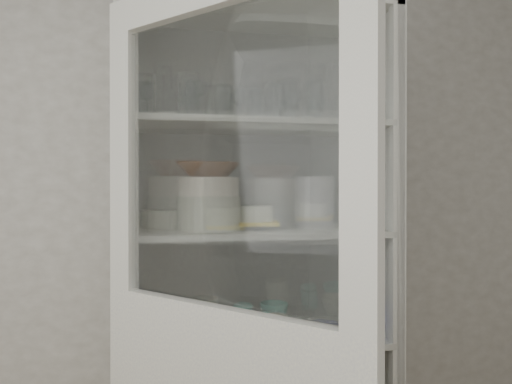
# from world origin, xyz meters

# --- Properties ---
(wall_back) EXTENTS (3.60, 0.02, 2.60)m
(wall_back) POSITION_xyz_m (0.00, 1.50, 1.30)
(wall_back) COLOR #9F9B91
(wall_back) RESTS_ON ground
(pantry_cabinet) EXTENTS (1.00, 0.45, 2.10)m
(pantry_cabinet) POSITION_xyz_m (0.20, 1.34, 0.94)
(pantry_cabinet) COLOR silver
(pantry_cabinet) RESTS_ON floor
(tumbler_0) EXTENTS (0.09, 0.09, 0.15)m
(tumbler_0) POSITION_xyz_m (-0.21, 1.16, 1.73)
(tumbler_0) COLOR silver
(tumbler_0) RESTS_ON shelf_glass
(tumbler_1) EXTENTS (0.08, 0.08, 0.12)m
(tumbler_1) POSITION_xyz_m (-0.04, 1.13, 1.72)
(tumbler_1) COLOR silver
(tumbler_1) RESTS_ON shelf_glass
(tumbler_2) EXTENTS (0.09, 0.09, 0.16)m
(tumbler_2) POSITION_xyz_m (-0.06, 1.16, 1.74)
(tumbler_2) COLOR silver
(tumbler_2) RESTS_ON shelf_glass
(tumbler_3) EXTENTS (0.08, 0.08, 0.13)m
(tumbler_3) POSITION_xyz_m (0.24, 1.13, 1.72)
(tumbler_3) COLOR silver
(tumbler_3) RESTS_ON shelf_glass
(tumbler_4) EXTENTS (0.08, 0.08, 0.15)m
(tumbler_4) POSITION_xyz_m (0.39, 1.15, 1.73)
(tumbler_4) COLOR silver
(tumbler_4) RESTS_ON shelf_glass
(tumbler_5) EXTENTS (0.08, 0.08, 0.15)m
(tumbler_5) POSITION_xyz_m (0.30, 1.17, 1.73)
(tumbler_5) COLOR silver
(tumbler_5) RESTS_ON shelf_glass
(tumbler_6) EXTENTS (0.09, 0.09, 0.15)m
(tumbler_6) POSITION_xyz_m (0.52, 1.11, 1.73)
(tumbler_6) COLOR silver
(tumbler_6) RESTS_ON shelf_glass
(tumbler_7) EXTENTS (0.08, 0.08, 0.14)m
(tumbler_7) POSITION_xyz_m (-0.21, 1.27, 1.73)
(tumbler_7) COLOR silver
(tumbler_7) RESTS_ON shelf_glass
(tumbler_8) EXTENTS (0.08, 0.08, 0.14)m
(tumbler_8) POSITION_xyz_m (0.08, 1.28, 1.73)
(tumbler_8) COLOR silver
(tumbler_8) RESTS_ON shelf_glass
(tumbler_9) EXTENTS (0.09, 0.09, 0.14)m
(tumbler_9) POSITION_xyz_m (0.01, 1.29, 1.73)
(tumbler_9) COLOR silver
(tumbler_9) RESTS_ON shelf_glass
(tumbler_10) EXTENTS (0.07, 0.07, 0.13)m
(tumbler_10) POSITION_xyz_m (0.20, 1.25, 1.73)
(tumbler_10) COLOR silver
(tumbler_10) RESTS_ON shelf_glass
(goblet_0) EXTENTS (0.07, 0.07, 0.15)m
(goblet_0) POSITION_xyz_m (-0.06, 1.38, 1.74)
(goblet_0) COLOR silver
(goblet_0) RESTS_ON shelf_glass
(goblet_1) EXTENTS (0.08, 0.08, 0.17)m
(goblet_1) POSITION_xyz_m (0.15, 1.36, 1.75)
(goblet_1) COLOR silver
(goblet_1) RESTS_ON shelf_glass
(goblet_2) EXTENTS (0.08, 0.08, 0.18)m
(goblet_2) POSITION_xyz_m (0.37, 1.39, 1.75)
(goblet_2) COLOR silver
(goblet_2) RESTS_ON shelf_glass
(goblet_3) EXTENTS (0.07, 0.07, 0.15)m
(goblet_3) POSITION_xyz_m (0.46, 1.36, 1.74)
(goblet_3) COLOR silver
(goblet_3) RESTS_ON shelf_glass
(plate_stack_front) EXTENTS (0.24, 0.24, 0.13)m
(plate_stack_front) POSITION_xyz_m (0.02, 1.24, 1.32)
(plate_stack_front) COLOR beige
(plate_stack_front) RESTS_ON shelf_plates
(plate_stack_back) EXTENTS (0.22, 0.22, 0.07)m
(plate_stack_back) POSITION_xyz_m (-0.13, 1.41, 1.30)
(plate_stack_back) COLOR beige
(plate_stack_back) RESTS_ON shelf_plates
(cream_bowl) EXTENTS (0.28, 0.28, 0.07)m
(cream_bowl) POSITION_xyz_m (0.02, 1.24, 1.42)
(cream_bowl) COLOR white
(cream_bowl) RESTS_ON plate_stack_front
(terracotta_bowl) EXTENTS (0.28, 0.28, 0.06)m
(terracotta_bowl) POSITION_xyz_m (0.02, 1.24, 1.48)
(terracotta_bowl) COLOR #593119
(terracotta_bowl) RESTS_ON cream_bowl
(glass_platter) EXTENTS (0.33, 0.33, 0.02)m
(glass_platter) POSITION_xyz_m (0.20, 1.27, 1.27)
(glass_platter) COLOR silver
(glass_platter) RESTS_ON shelf_plates
(yellow_trivet) EXTENTS (0.20, 0.20, 0.01)m
(yellow_trivet) POSITION_xyz_m (0.20, 1.27, 1.28)
(yellow_trivet) COLOR yellow
(yellow_trivet) RESTS_ON glass_platter
(white_ramekin) EXTENTS (0.16, 0.16, 0.06)m
(white_ramekin) POSITION_xyz_m (0.20, 1.27, 1.32)
(white_ramekin) COLOR beige
(white_ramekin) RESTS_ON yellow_trivet
(grey_bowl_stack) EXTENTS (0.15, 0.15, 0.20)m
(grey_bowl_stack) POSITION_xyz_m (0.43, 1.28, 1.36)
(grey_bowl_stack) COLOR silver
(grey_bowl_stack) RESTS_ON shelf_plates
(mug_blue) EXTENTS (0.13, 0.13, 0.10)m
(mug_blue) POSITION_xyz_m (0.61, 1.20, 0.91)
(mug_blue) COLOR navy
(mug_blue) RESTS_ON shelf_mugs
(mug_teal) EXTENTS (0.13, 0.13, 0.10)m
(mug_teal) POSITION_xyz_m (0.28, 1.32, 0.91)
(mug_teal) COLOR teal
(mug_teal) RESTS_ON shelf_mugs
(mug_white) EXTENTS (0.11, 0.11, 0.09)m
(mug_white) POSITION_xyz_m (0.26, 1.19, 0.90)
(mug_white) COLOR beige
(mug_white) RESTS_ON shelf_mugs
(teal_jar) EXTENTS (0.08, 0.08, 0.10)m
(teal_jar) POSITION_xyz_m (0.15, 1.30, 0.91)
(teal_jar) COLOR teal
(teal_jar) RESTS_ON shelf_mugs
(measuring_cups) EXTENTS (0.09, 0.09, 0.04)m
(measuring_cups) POSITION_xyz_m (0.11, 1.19, 0.88)
(measuring_cups) COLOR #ABABAB
(measuring_cups) RESTS_ON shelf_mugs
(white_canister) EXTENTS (0.14, 0.14, 0.13)m
(white_canister) POSITION_xyz_m (0.00, 1.31, 0.93)
(white_canister) COLOR beige
(white_canister) RESTS_ON shelf_mugs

